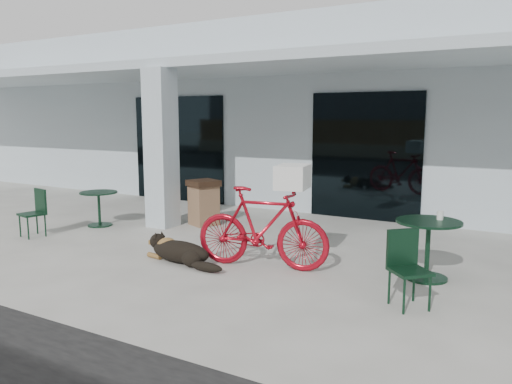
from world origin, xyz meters
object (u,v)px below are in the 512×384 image
Objects in this scene: cafe_table_far at (427,250)px; trash_receptacle at (204,203)px; dog at (180,251)px; cafe_table_near at (99,209)px; cafe_chair_far_a at (410,270)px; cafe_chair_near at (32,213)px; bicycle at (262,228)px.

trash_receptacle is at bearing 164.23° from cafe_table_far.
dog is 2.72m from trash_receptacle.
cafe_table_near is 6.60m from cafe_chair_far_a.
dog is 1.31× the size of cafe_chair_far_a.
trash_receptacle is (-4.64, 1.31, 0.05)m from cafe_table_far.
cafe_table_far is 1.17m from cafe_chair_far_a.
cafe_chair_near is 1.01× the size of cafe_table_far.
bicycle is 3.14m from trash_receptacle.
dog is 3.55m from cafe_table_far.
cafe_chair_near is (-0.36, -1.27, 0.09)m from cafe_table_near.
trash_receptacle reaches higher than cafe_chair_far_a.
cafe_chair_far_a is at bearing -11.89° from cafe_table_near.
cafe_table_far is at bearing 47.12° from cafe_chair_far_a.
bicycle is at bearing -163.35° from cafe_table_far.
bicycle is 1.31m from dog.
dog is (-1.17, -0.42, -0.40)m from bicycle.
bicycle reaches higher than trash_receptacle.
cafe_table_far is at bearing 20.01° from cafe_chair_near.
cafe_chair_far_a reaches higher than cafe_table_near.
cafe_table_near is 1.33m from cafe_chair_near.
cafe_table_near is 2.11m from trash_receptacle.
bicycle is 2.16× the size of trash_receptacle.
dog is at bearing -22.49° from cafe_table_near.
cafe_table_far is at bearing 26.16° from dog.
bicycle reaches higher than cafe_table_far.
bicycle reaches higher than cafe_table_near.
cafe_chair_near is at bearing 135.01° from cafe_chair_far_a.
cafe_chair_near reaches higher than cafe_table_far.
cafe_chair_near is (-4.59, -0.43, -0.16)m from bicycle.
cafe_table_far is (3.37, 1.08, 0.21)m from dog.
cafe_table_near is at bearing 165.99° from dog.
dog is 1.35× the size of cafe_table_far.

